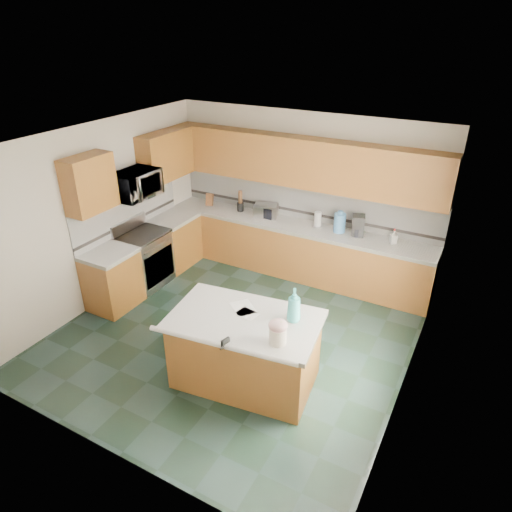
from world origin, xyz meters
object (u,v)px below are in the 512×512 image
Objects in this scene: knife_block at (210,200)px; island_top at (245,320)px; island_base at (245,352)px; soap_bottle_island at (294,305)px; coffee_maker at (358,225)px; treat_jar at (278,335)px; toaster_oven at (266,211)px.

island_top is at bearing -66.98° from knife_block.
soap_bottle_island is at bearing 16.82° from island_base.
coffee_maker reaches higher than knife_block.
toaster_oven is (-1.69, 2.99, 0.02)m from treat_jar.
island_base is 8.38× the size of treat_jar.
island_top is 3.01m from toaster_oven.
coffee_maker is at bearing -16.20° from knife_block.
knife_block is 0.57× the size of toaster_oven.
treat_jar reaches higher than island_top.
island_top is 3.62m from knife_block.
knife_block is at bearing 122.46° from island_top.
toaster_oven is 1.61m from coffee_maker.
soap_bottle_island reaches higher than island_base.
coffee_maker is at bearing 102.10° from treat_jar.
toaster_oven is at bearing 129.94° from treat_jar.
coffee_maker reaches higher than toaster_oven.
knife_block reaches higher than island_base.
island_base is at bearing 167.77° from treat_jar.
toaster_oven reaches higher than island_top.
treat_jar is (0.53, -0.22, 0.13)m from island_top.
soap_bottle_island is 1.84× the size of knife_block.
toaster_oven is at bearing 105.38° from island_base.
soap_bottle_island is at bearing 103.09° from treat_jar.
treat_jar is at bearing -30.10° from island_top.
coffee_maker is at bearing 73.66° from island_top.
soap_bottle_island is at bearing 16.82° from island_top.
treat_jar is at bearing -111.41° from soap_bottle_island.
soap_bottle_island reaches higher than island_top.
knife_block is at bearing 163.73° from coffee_maker.
toaster_oven reaches higher than treat_jar.
soap_bottle_island is (0.51, 0.23, 0.69)m from island_base.
treat_jar is (0.53, -0.22, 0.59)m from island_base.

